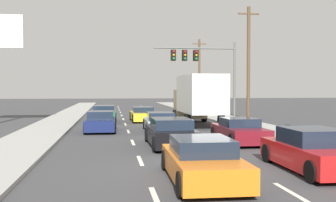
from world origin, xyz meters
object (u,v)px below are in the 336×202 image
(car_black, at_px, (170,133))
(box_truck, at_px, (198,97))
(car_orange, at_px, (202,161))
(utility_pole_far, at_px, (199,73))
(car_maroon, at_px, (239,131))
(car_green, at_px, (104,114))
(traffic_signal_mast, at_px, (198,60))
(car_yellow, at_px, (143,115))
(utility_pole_mid, at_px, (248,62))
(car_silver, at_px, (160,122))
(car_red, at_px, (313,152))
(car_navy, at_px, (101,122))

(car_black, xyz_separation_m, box_truck, (3.45, 10.01, 1.42))
(car_orange, xyz_separation_m, utility_pole_far, (9.03, 41.25, 4.10))
(car_black, bearing_deg, box_truck, 71.01)
(utility_pole_far, bearing_deg, car_maroon, -99.23)
(car_green, relative_size, traffic_signal_mast, 0.62)
(car_black, bearing_deg, traffic_signal_mast, 73.86)
(car_yellow, xyz_separation_m, car_black, (0.14, -14.13, 0.06))
(car_yellow, distance_m, utility_pole_mid, 9.92)
(car_silver, relative_size, utility_pole_far, 0.48)
(car_yellow, height_order, car_red, car_red)
(car_green, xyz_separation_m, car_navy, (-0.09, -6.68, -0.04))
(car_silver, xyz_separation_m, car_black, (-0.31, -6.41, 0.06))
(car_navy, distance_m, car_red, 14.54)
(car_orange, bearing_deg, car_red, 13.86)
(car_green, bearing_deg, car_maroon, -62.73)
(car_yellow, bearing_deg, car_orange, -89.97)
(car_maroon, height_order, utility_pole_mid, utility_pole_mid)
(car_red, height_order, traffic_signal_mast, traffic_signal_mast)
(car_maroon, xyz_separation_m, car_red, (0.22, -6.70, 0.06))
(car_red, distance_m, traffic_signal_mast, 23.96)
(car_green, bearing_deg, car_navy, -90.74)
(car_navy, distance_m, utility_pole_mid, 15.03)
(car_navy, height_order, car_orange, car_navy)
(car_green, distance_m, car_silver, 7.89)
(car_green, relative_size, car_red, 1.06)
(car_maroon, height_order, car_red, car_red)
(car_maroon, bearing_deg, car_red, -88.13)
(car_navy, height_order, car_maroon, car_navy)
(car_silver, relative_size, traffic_signal_mast, 0.59)
(car_orange, relative_size, utility_pole_mid, 0.47)
(utility_pole_far, bearing_deg, car_navy, -113.81)
(car_yellow, distance_m, box_truck, 5.65)
(car_navy, distance_m, car_silver, 3.57)
(car_red, bearing_deg, utility_pole_mid, 76.14)
(car_orange, height_order, traffic_signal_mast, traffic_signal_mast)
(car_navy, relative_size, car_yellow, 0.89)
(car_navy, height_order, car_black, car_black)
(car_green, relative_size, box_truck, 0.59)
(car_navy, bearing_deg, car_silver, -6.43)
(car_green, distance_m, car_maroon, 14.38)
(car_maroon, bearing_deg, utility_pole_far, 80.77)
(car_silver, bearing_deg, car_yellow, 93.33)
(car_navy, bearing_deg, car_green, 89.26)
(traffic_signal_mast, height_order, utility_pole_mid, utility_pole_mid)
(box_truck, bearing_deg, car_silver, -131.03)
(car_silver, bearing_deg, car_orange, -91.88)
(car_silver, distance_m, utility_pole_far, 29.50)
(box_truck, relative_size, car_maroon, 1.82)
(car_silver, height_order, car_black, car_black)
(car_green, distance_m, car_yellow, 3.08)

